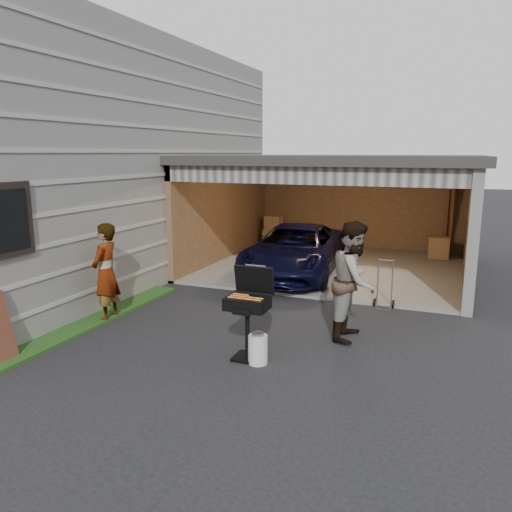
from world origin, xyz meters
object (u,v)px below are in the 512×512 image
at_px(woman, 106,273).
at_px(hand_truck, 384,299).
at_px(bbq_grill, 248,306).
at_px(minivan, 295,253).
at_px(propane_tank, 258,349).
at_px(man, 354,281).

xyz_separation_m(woman, hand_truck, (4.50, 2.62, -0.70)).
bearing_deg(bbq_grill, woman, 168.50).
distance_m(minivan, propane_tank, 5.21).
relative_size(bbq_grill, propane_tank, 3.20).
bearing_deg(minivan, hand_truck, -40.89).
xyz_separation_m(minivan, woman, (-2.12, -4.36, 0.29)).
bearing_deg(hand_truck, minivan, 142.34).
distance_m(man, bbq_grill, 1.89).
distance_m(bbq_grill, hand_truck, 3.61).
relative_size(woman, man, 0.92).
height_order(bbq_grill, propane_tank, bbq_grill).
distance_m(minivan, man, 4.15).
height_order(bbq_grill, hand_truck, bbq_grill).
bearing_deg(woman, minivan, 144.93).
xyz_separation_m(bbq_grill, hand_truck, (1.50, 3.23, -0.61)).
distance_m(propane_tank, hand_truck, 3.60).
bearing_deg(propane_tank, hand_truck, 68.82).
xyz_separation_m(man, propane_tank, (-1.04, -1.54, -0.75)).
relative_size(minivan, bbq_grill, 3.19).
distance_m(woman, man, 4.32).
height_order(minivan, woman, woman).
relative_size(propane_tank, hand_truck, 0.44).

